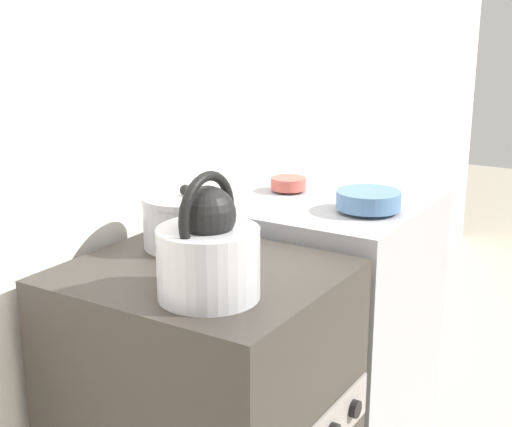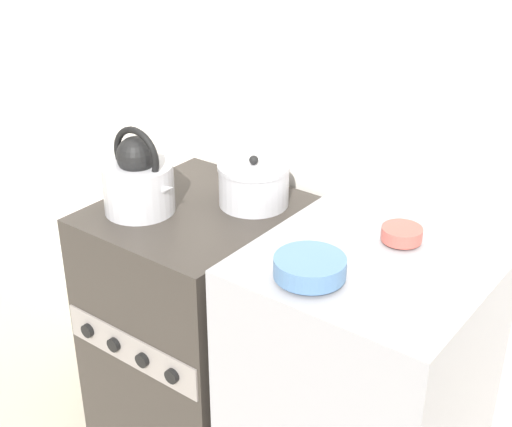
# 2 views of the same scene
# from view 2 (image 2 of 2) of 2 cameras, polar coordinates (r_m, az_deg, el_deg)

# --- Properties ---
(wall_back) EXTENTS (7.00, 0.06, 2.50)m
(wall_back) POSITION_cam_2_polar(r_m,az_deg,el_deg) (2.32, 1.03, 11.15)
(wall_back) COLOR silver
(wall_back) RESTS_ON ground_plane
(stove) EXTENTS (0.54, 0.63, 0.91)m
(stove) POSITION_cam_2_polar(r_m,az_deg,el_deg) (2.40, -4.49, -9.41)
(stove) COLOR #332D28
(stove) RESTS_ON ground_plane
(counter) EXTENTS (0.60, 0.58, 0.95)m
(counter) POSITION_cam_2_polar(r_m,az_deg,el_deg) (2.11, 8.13, -14.95)
(counter) COLOR #99999E
(counter) RESTS_ON ground_plane
(kettle) EXTENTS (0.26, 0.21, 0.27)m
(kettle) POSITION_cam_2_polar(r_m,az_deg,el_deg) (2.13, -9.37, 2.64)
(kettle) COLOR #B2B2B7
(kettle) RESTS_ON stove
(cooking_pot) EXTENTS (0.22, 0.22, 0.16)m
(cooking_pot) POSITION_cam_2_polar(r_m,az_deg,el_deg) (2.16, -0.18, 2.37)
(cooking_pot) COLOR #B2B2B7
(cooking_pot) RESTS_ON stove
(enamel_bowl) EXTENTS (0.18, 0.18, 0.06)m
(enamel_bowl) POSITION_cam_2_polar(r_m,az_deg,el_deg) (1.72, 4.33, -4.32)
(enamel_bowl) COLOR #4C729E
(enamel_bowl) RESTS_ON counter
(small_ceramic_bowl) EXTENTS (0.11, 0.11, 0.04)m
(small_ceramic_bowl) POSITION_cam_2_polar(r_m,az_deg,el_deg) (1.92, 11.58, -1.62)
(small_ceramic_bowl) COLOR #B75147
(small_ceramic_bowl) RESTS_ON counter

